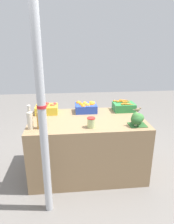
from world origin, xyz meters
name	(u,v)px	position (x,y,z in m)	size (l,w,h in m)	color
ground_plane	(87,170)	(0.00, 0.00, 0.00)	(10.00, 10.00, 0.00)	slate
market_table	(87,145)	(0.00, 0.00, 0.42)	(1.61, 0.95, 0.84)	#937551
support_pole	(42,117)	(-0.52, -0.71, 1.15)	(0.10, 0.10, 2.30)	#B7BABF
apple_crate	(47,109)	(-0.58, 0.30, 0.91)	(0.32, 0.26, 0.15)	gold
orange_crate	(86,107)	(0.02, 0.30, 0.92)	(0.32, 0.26, 0.16)	#2847B7
carrot_crate	(124,106)	(0.61, 0.30, 0.91)	(0.32, 0.27, 0.16)	#2D8442
broccoli_pile	(137,119)	(0.61, -0.30, 0.93)	(0.22, 0.22, 0.19)	#2D602D
juice_bottle_cloudy	(30,119)	(-0.73, -0.27, 0.97)	(0.07, 0.07, 0.30)	beige
juice_bottle_amber	(40,119)	(-0.61, -0.27, 0.97)	(0.07, 0.07, 0.30)	gold
pickle_jar	(91,123)	(0.02, -0.31, 0.91)	(0.10, 0.10, 0.13)	#B2C684
sparrow_bird	(138,109)	(0.62, -0.29, 1.06)	(0.13, 0.06, 0.05)	#4C3D2D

